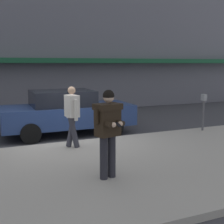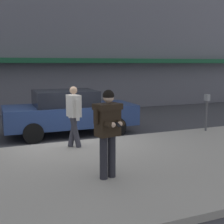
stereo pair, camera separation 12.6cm
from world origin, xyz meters
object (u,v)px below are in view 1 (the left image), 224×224
object	(u,v)px
parking_meter	(203,107)
parked_sedan_mid	(66,112)
man_texting_on_phone	(108,125)
pedestrian_in_light_coat	(72,113)

from	to	relation	value
parking_meter	parked_sedan_mid	bearing A→B (deg)	156.00
parked_sedan_mid	man_texting_on_phone	distance (m)	4.87
parked_sedan_mid	man_texting_on_phone	xyz separation A→B (m)	(-0.49, -4.83, 0.46)
parked_sedan_mid	parking_meter	size ratio (longest dim) A/B	3.58
parked_sedan_mid	pedestrian_in_light_coat	size ratio (longest dim) A/B	2.67
man_texting_on_phone	parking_meter	xyz separation A→B (m)	(4.83, 2.89, -0.28)
parked_sedan_mid	pedestrian_in_light_coat	bearing A→B (deg)	-101.66
pedestrian_in_light_coat	parking_meter	size ratio (longest dim) A/B	1.34
pedestrian_in_light_coat	parked_sedan_mid	bearing A→B (deg)	78.34
pedestrian_in_light_coat	parking_meter	bearing A→B (deg)	3.56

